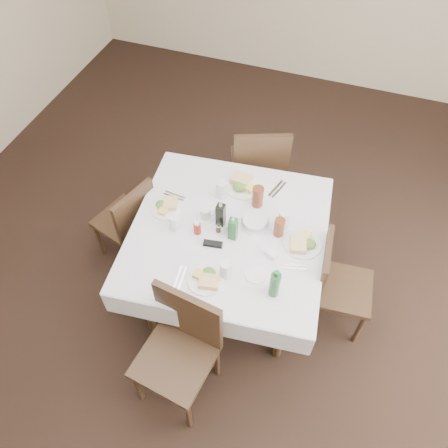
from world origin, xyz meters
name	(u,v)px	position (x,y,z in m)	size (l,w,h in m)	color
ground_plane	(235,314)	(0.00, 0.00, 0.00)	(7.00, 7.00, 0.00)	black
room_shell	(242,157)	(0.00, 0.00, 1.71)	(6.04, 7.04, 2.80)	beige
dining_table	(228,237)	(-0.15, 0.23, 0.68)	(1.51, 1.51, 0.76)	black
chair_north	(259,164)	(-0.18, 1.16, 0.56)	(0.60, 0.60, 0.98)	black
chair_south	(182,342)	(-0.18, -0.57, 0.55)	(0.52, 0.52, 0.97)	black
chair_east	(334,281)	(0.65, 0.25, 0.49)	(0.44, 0.44, 0.86)	black
chair_west	(130,219)	(-1.00, 0.28, 0.49)	(0.51, 0.51, 0.86)	black
meal_north	(243,184)	(-0.18, 0.67, 0.79)	(0.29, 0.29, 0.06)	white
meal_south	(207,278)	(-0.15, -0.20, 0.78)	(0.24, 0.24, 0.05)	white
meal_east	(302,243)	(0.38, 0.28, 0.78)	(0.26, 0.26, 0.06)	white
meal_west	(166,206)	(-0.64, 0.28, 0.78)	(0.23, 0.23, 0.05)	white
side_plate_a	(219,190)	(-0.34, 0.57, 0.77)	(0.16, 0.16, 0.01)	white
side_plate_b	(256,274)	(0.14, -0.05, 0.77)	(0.14, 0.14, 0.01)	white
water_n	(221,190)	(-0.30, 0.53, 0.83)	(0.08, 0.08, 0.14)	silver
water_s	(226,269)	(-0.04, -0.12, 0.83)	(0.07, 0.07, 0.14)	silver
water_e	(284,219)	(0.21, 0.40, 0.84)	(0.08, 0.08, 0.15)	silver
water_w	(174,223)	(-0.51, 0.13, 0.83)	(0.07, 0.07, 0.13)	silver
iced_tea_a	(258,197)	(-0.03, 0.54, 0.85)	(0.08, 0.08, 0.17)	brown
iced_tea_b	(279,227)	(0.19, 0.32, 0.84)	(0.07, 0.07, 0.15)	brown
bread_basket	(255,222)	(0.01, 0.34, 0.79)	(0.20, 0.20, 0.07)	silver
oil_cruet_dark	(221,214)	(-0.22, 0.28, 0.87)	(0.06, 0.06, 0.24)	black
oil_cruet_green	(233,228)	(-0.10, 0.19, 0.86)	(0.06, 0.06, 0.24)	#235C2C
ketchup_bottle	(197,228)	(-0.35, 0.15, 0.81)	(0.05, 0.05, 0.11)	#A01E10
salt_shaker	(226,229)	(-0.16, 0.22, 0.80)	(0.03, 0.03, 0.07)	white
pepper_shaker	(218,228)	(-0.21, 0.20, 0.80)	(0.03, 0.03, 0.07)	#3E2A1B
coffee_mug	(206,214)	(-0.34, 0.29, 0.80)	(0.13, 0.12, 0.09)	white
sunglasses	(213,244)	(-0.20, 0.08, 0.78)	(0.14, 0.06, 0.03)	black
green_bottle	(275,284)	(0.29, -0.15, 0.87)	(0.07, 0.07, 0.25)	#235C2C
sugar_caddy	(271,254)	(0.20, 0.12, 0.78)	(0.10, 0.07, 0.04)	white
cutlery_n	(277,189)	(0.08, 0.73, 0.77)	(0.10, 0.20, 0.01)	silver
cutlery_s	(180,279)	(-0.31, -0.25, 0.77)	(0.07, 0.20, 0.01)	silver
cutlery_e	(294,267)	(0.37, 0.09, 0.77)	(0.17, 0.08, 0.01)	silver
cutlery_w	(174,196)	(-0.64, 0.41, 0.77)	(0.17, 0.06, 0.01)	silver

